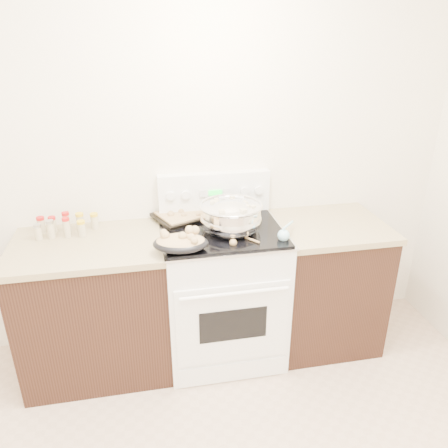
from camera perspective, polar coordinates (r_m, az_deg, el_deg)
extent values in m
cube|color=white|center=(2.92, -8.40, 8.94)|extent=(4.00, 0.05, 2.70)
cube|color=black|center=(3.00, -16.29, -10.64)|extent=(0.90, 0.64, 0.88)
cube|color=brown|center=(2.77, -17.37, -2.73)|extent=(0.93, 0.67, 0.04)
cube|color=black|center=(3.21, 12.81, -7.74)|extent=(0.70, 0.64, 0.88)
cube|color=brown|center=(3.00, 13.60, -0.21)|extent=(0.73, 0.67, 0.04)
cube|color=white|center=(2.99, -0.19, -9.12)|extent=(0.76, 0.66, 0.92)
cube|color=white|center=(2.73, 1.19, -12.97)|extent=(0.70, 0.01, 0.55)
cube|color=black|center=(2.72, 1.22, -13.06)|extent=(0.42, 0.01, 0.22)
cylinder|color=white|center=(2.55, 1.42, -9.08)|extent=(0.65, 0.02, 0.02)
cube|color=white|center=(2.97, 1.11, -18.76)|extent=(0.70, 0.01, 0.14)
cube|color=silver|center=(2.77, -0.20, -0.99)|extent=(0.78, 0.68, 0.01)
cube|color=black|center=(2.76, -0.20, -0.77)|extent=(0.74, 0.64, 0.01)
cube|color=white|center=(2.98, -1.28, 4.11)|extent=(0.76, 0.07, 0.28)
cylinder|color=white|center=(2.89, -6.99, 3.65)|extent=(0.06, 0.02, 0.06)
cylinder|color=white|center=(2.90, -5.02, 3.80)|extent=(0.06, 0.02, 0.06)
cylinder|color=white|center=(2.97, 2.69, 4.32)|extent=(0.06, 0.02, 0.06)
cylinder|color=white|center=(2.99, 4.56, 4.43)|extent=(0.06, 0.02, 0.06)
cube|color=#19E533|center=(2.93, -1.14, 4.09)|extent=(0.09, 0.00, 0.04)
cube|color=silver|center=(2.92, -2.68, 3.98)|extent=(0.05, 0.00, 0.05)
cube|color=silver|center=(2.94, 0.40, 4.19)|extent=(0.05, 0.00, 0.05)
ellipsoid|color=silver|center=(2.71, 0.91, 0.63)|extent=(0.44, 0.44, 0.23)
cylinder|color=silver|center=(2.74, 0.90, -0.73)|extent=(0.21, 0.21, 0.01)
torus|color=silver|center=(2.67, 0.93, 2.45)|extent=(0.39, 0.39, 0.02)
cylinder|color=silver|center=(2.70, 0.92, 1.12)|extent=(0.37, 0.37, 0.13)
cylinder|color=brown|center=(2.68, 0.92, 2.21)|extent=(0.35, 0.35, 0.00)
cube|color=#C3B690|center=(2.67, 3.07, 2.22)|extent=(0.04, 0.04, 0.03)
cube|color=#C3B690|center=(2.58, -0.28, 1.52)|extent=(0.03, 0.03, 0.03)
cube|color=#C3B690|center=(2.71, 1.88, 2.61)|extent=(0.04, 0.04, 0.03)
cube|color=#C3B690|center=(2.73, -1.40, 2.75)|extent=(0.04, 0.04, 0.03)
cube|color=#C3B690|center=(2.81, 1.09, 3.40)|extent=(0.04, 0.04, 0.03)
cube|color=#C3B690|center=(2.77, -1.00, 3.11)|extent=(0.03, 0.03, 0.02)
cube|color=#C3B690|center=(2.60, 2.54, 1.61)|extent=(0.05, 0.05, 0.03)
cube|color=#C3B690|center=(2.71, 2.67, 2.63)|extent=(0.04, 0.04, 0.03)
cube|color=#C3B690|center=(2.72, 1.78, 2.70)|extent=(0.04, 0.04, 0.03)
cube|color=#C3B690|center=(2.73, 1.90, 2.74)|extent=(0.04, 0.04, 0.03)
cube|color=#C3B690|center=(2.71, -0.79, 2.64)|extent=(0.04, 0.04, 0.03)
cube|color=#C3B690|center=(2.76, 1.13, 3.00)|extent=(0.04, 0.04, 0.03)
cube|color=#C3B690|center=(2.67, 3.83, 2.19)|extent=(0.03, 0.03, 0.02)
ellipsoid|color=black|center=(2.50, -5.69, -2.53)|extent=(0.35, 0.26, 0.08)
ellipsoid|color=tan|center=(2.49, -5.70, -2.28)|extent=(0.31, 0.24, 0.06)
sphere|color=tan|center=(2.54, -4.52, -0.75)|extent=(0.05, 0.05, 0.05)
sphere|color=tan|center=(2.47, -5.44, -1.58)|extent=(0.05, 0.05, 0.05)
sphere|color=tan|center=(2.53, -4.51, -0.89)|extent=(0.05, 0.05, 0.05)
sphere|color=tan|center=(2.53, -3.80, -0.80)|extent=(0.05, 0.05, 0.05)
sphere|color=tan|center=(2.50, -7.69, -1.49)|extent=(0.05, 0.05, 0.05)
sphere|color=tan|center=(2.42, -3.89, -2.20)|extent=(0.04, 0.04, 0.04)
sphere|color=tan|center=(2.53, -7.91, -1.12)|extent=(0.04, 0.04, 0.04)
sphere|color=tan|center=(2.46, -4.28, -1.80)|extent=(0.05, 0.05, 0.05)
cube|color=black|center=(2.96, -4.69, 1.23)|extent=(0.52, 0.45, 0.02)
cube|color=tan|center=(2.96, -4.70, 1.44)|extent=(0.46, 0.39, 0.02)
sphere|color=tan|center=(2.94, -2.40, 1.66)|extent=(0.04, 0.04, 0.04)
sphere|color=tan|center=(2.92, -6.97, 1.28)|extent=(0.05, 0.05, 0.05)
sphere|color=tan|center=(2.90, -3.41, 1.26)|extent=(0.03, 0.03, 0.03)
sphere|color=tan|center=(2.98, -7.64, 1.76)|extent=(0.03, 0.03, 0.03)
sphere|color=tan|center=(2.91, -6.96, 1.22)|extent=(0.04, 0.04, 0.04)
sphere|color=tan|center=(3.04, -4.05, 2.36)|extent=(0.04, 0.04, 0.04)
sphere|color=tan|center=(2.89, -5.26, 1.18)|extent=(0.04, 0.04, 0.04)
sphere|color=tan|center=(2.88, -2.80, 1.21)|extent=(0.04, 0.04, 0.04)
sphere|color=tan|center=(3.03, -4.14, 2.25)|extent=(0.04, 0.04, 0.04)
sphere|color=tan|center=(2.96, -5.64, 1.68)|extent=(0.04, 0.04, 0.04)
cylinder|color=#AA854D|center=(2.65, 2.27, -1.59)|extent=(0.18, 0.22, 0.01)
sphere|color=#AA854D|center=(2.56, 1.21, -2.45)|extent=(0.04, 0.04, 0.04)
sphere|color=#9CD6E9|center=(2.63, 7.79, -1.48)|extent=(0.07, 0.07, 0.07)
cylinder|color=#9CD6E9|center=(2.72, 8.39, -0.12)|extent=(0.14, 0.21, 0.07)
cylinder|color=#BFB28C|center=(2.98, -22.73, -0.27)|extent=(0.05, 0.05, 0.09)
cylinder|color=#B21414|center=(2.96, -22.89, 0.68)|extent=(0.05, 0.05, 0.02)
cylinder|color=#BFB28C|center=(2.96, -21.45, -0.22)|extent=(0.04, 0.04, 0.09)
cylinder|color=#B21414|center=(2.94, -21.60, 0.72)|extent=(0.05, 0.05, 0.02)
cylinder|color=#BFB28C|center=(2.93, -19.85, 0.08)|extent=(0.04, 0.04, 0.11)
cylinder|color=#B21414|center=(2.91, -20.03, 1.28)|extent=(0.05, 0.05, 0.02)
cylinder|color=#BFB28C|center=(2.93, -18.24, 0.12)|extent=(0.05, 0.05, 0.10)
cylinder|color=gold|center=(2.91, -18.38, 1.17)|extent=(0.05, 0.05, 0.02)
cylinder|color=#BFB28C|center=(2.93, -16.53, 0.22)|extent=(0.05, 0.05, 0.09)
cylinder|color=gold|center=(2.91, -16.65, 1.17)|extent=(0.05, 0.05, 0.02)
cylinder|color=#BFB28C|center=(2.89, -23.08, -1.14)|extent=(0.04, 0.04, 0.09)
cylinder|color=#B2B2B7|center=(2.87, -23.24, -0.21)|extent=(0.05, 0.05, 0.02)
cylinder|color=#BFB28C|center=(2.88, -21.65, -0.81)|extent=(0.04, 0.04, 0.10)
cylinder|color=#B2B2B7|center=(2.85, -21.83, 0.27)|extent=(0.05, 0.05, 0.02)
cylinder|color=#BFB28C|center=(2.86, -19.83, -0.59)|extent=(0.04, 0.04, 0.11)
cylinder|color=#B21414|center=(2.83, -20.01, 0.59)|extent=(0.04, 0.04, 0.02)
cylinder|color=#BFB28C|center=(2.84, -18.07, -0.74)|extent=(0.05, 0.05, 0.09)
cylinder|color=gold|center=(2.82, -18.21, 0.22)|extent=(0.05, 0.05, 0.02)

